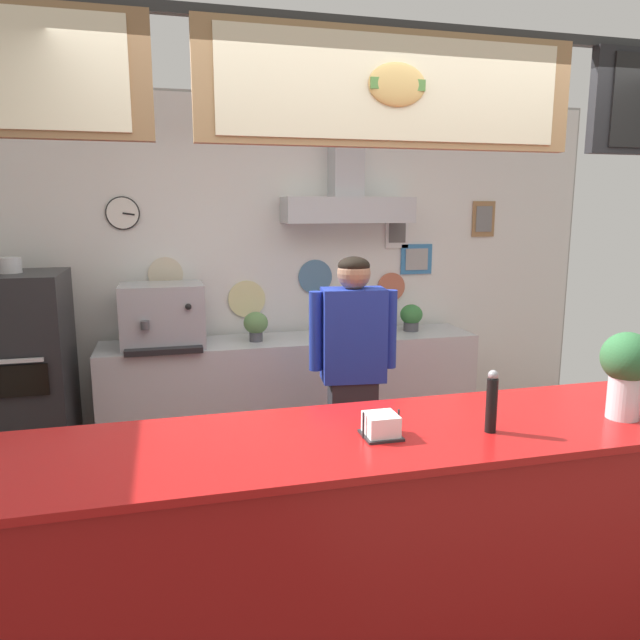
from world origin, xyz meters
name	(u,v)px	position (x,y,z in m)	size (l,w,h in m)	color
ground_plane	(372,604)	(0.00, 0.00, 0.00)	(6.48, 6.48, 0.00)	brown
back_wall_assembly	(286,263)	(0.03, 2.18, 1.48)	(5.40, 2.61, 2.78)	#9E9E99
service_counter	(400,545)	(0.00, -0.33, 0.51)	(3.92, 0.75, 1.03)	maroon
back_prep_counter	(293,396)	(0.02, 1.95, 0.45)	(2.89, 0.54, 0.92)	#B7BABF
pizza_oven	(21,384)	(-1.87, 1.75, 0.75)	(0.63, 0.70, 1.60)	#232326
shop_worker	(353,376)	(0.19, 0.93, 0.89)	(0.54, 0.26, 1.63)	#232328
espresso_machine	(163,316)	(-0.94, 1.92, 1.14)	(0.59, 0.50, 0.46)	#A3A5AD
potted_basil	(411,316)	(1.02, 1.99, 1.04)	(0.18, 0.18, 0.22)	#4C4C51
potted_rosemary	(256,324)	(-0.26, 1.92, 1.05)	(0.18, 0.18, 0.22)	#4C4C51
potted_sage	(340,316)	(0.41, 1.96, 1.08)	(0.23, 0.23, 0.28)	#9E563D
potted_thyme	(380,319)	(0.74, 1.96, 1.04)	(0.20, 0.20, 0.22)	#9E563D
basil_vase	(626,370)	(0.95, -0.44, 1.24)	(0.21, 0.21, 0.37)	silver
pepper_grinder	(492,402)	(0.33, -0.45, 1.16)	(0.04, 0.04, 0.25)	black
napkin_holder	(381,426)	(-0.12, -0.39, 1.07)	(0.15, 0.15, 0.11)	#262628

